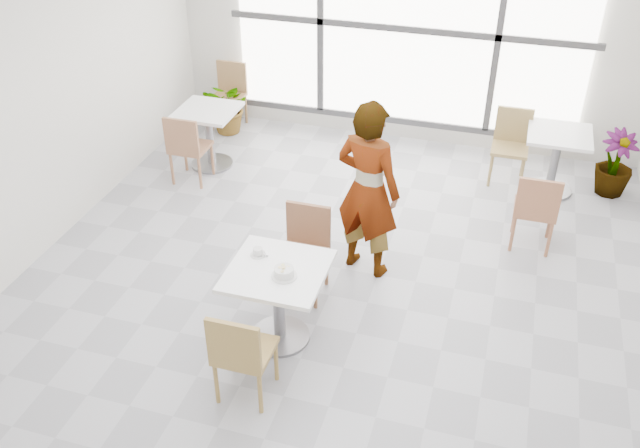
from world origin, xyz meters
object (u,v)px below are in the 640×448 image
(bg_chair_left_near, at_px, (187,145))
(bg_chair_right_far, at_px, (511,141))
(plant_right, at_px, (615,163))
(bg_chair_left_far, at_px, (230,90))
(plant_left, at_px, (229,107))
(chair_far, at_px, (305,244))
(main_table, at_px, (278,291))
(bg_chair_right_near, at_px, (536,207))
(coffee_cup, at_px, (258,252))
(bg_table_right, at_px, (556,154))
(chair_near, at_px, (240,351))
(oatmeal_bowl, at_px, (284,272))
(bg_table_left, at_px, (209,129))
(person, at_px, (368,190))

(bg_chair_left_near, height_order, bg_chair_right_far, same)
(plant_right, bearing_deg, bg_chair_left_far, 174.59)
(bg_chair_right_far, height_order, plant_left, bg_chair_right_far)
(bg_chair_right_far, bearing_deg, chair_far, -121.82)
(main_table, distance_m, bg_chair_right_near, 2.85)
(coffee_cup, height_order, bg_chair_left_far, bg_chair_left_far)
(coffee_cup, height_order, bg_chair_right_far, bg_chair_right_far)
(main_table, relative_size, bg_table_right, 1.07)
(main_table, bearing_deg, bg_chair_left_far, 118.09)
(bg_chair_right_near, bearing_deg, chair_near, 53.08)
(main_table, height_order, bg_chair_left_near, bg_chair_left_near)
(bg_chair_right_far, bearing_deg, bg_chair_right_near, -76.97)
(chair_near, bearing_deg, oatmeal_bowl, -100.88)
(bg_table_right, relative_size, bg_chair_left_far, 0.86)
(chair_near, xyz_separation_m, plant_left, (-1.96, 4.41, -0.14))
(bg_table_left, height_order, plant_left, bg_table_left)
(bg_chair_right_near, distance_m, plant_left, 4.35)
(coffee_cup, bearing_deg, oatmeal_bowl, -35.15)
(chair_far, xyz_separation_m, coffee_cup, (-0.22, -0.60, 0.28))
(coffee_cup, distance_m, plant_right, 4.53)
(main_table, distance_m, person, 1.35)
(chair_near, height_order, bg_chair_right_near, same)
(chair_near, xyz_separation_m, bg_chair_right_near, (2.06, 2.74, 0.00))
(main_table, xyz_separation_m, bg_chair_right_near, (2.02, 2.01, -0.02))
(bg_table_left, bearing_deg, bg_chair_left_near, -97.26)
(main_table, bearing_deg, person, 68.88)
(person, bearing_deg, plant_left, -28.36)
(main_table, bearing_deg, chair_near, -93.23)
(bg_chair_right_far, bearing_deg, bg_table_left, -168.63)
(chair_near, bearing_deg, bg_chair_left_far, -66.25)
(bg_chair_left_near, bearing_deg, coffee_cup, 128.94)
(oatmeal_bowl, xyz_separation_m, plant_right, (2.78, 3.51, -0.41))
(bg_chair_left_far, xyz_separation_m, plant_left, (0.08, -0.24, -0.14))
(bg_chair_left_far, bearing_deg, chair_far, -56.66)
(chair_near, bearing_deg, plant_left, -66.02)
(bg_table_right, xyz_separation_m, bg_chair_left_far, (-4.28, 0.62, 0.01))
(bg_chair_right_near, height_order, bg_chair_right_far, same)
(bg_table_left, bearing_deg, bg_chair_right_far, 11.37)
(bg_table_right, distance_m, plant_right, 0.69)
(bg_table_left, xyz_separation_m, bg_chair_left_far, (-0.22, 1.17, 0.01))
(main_table, bearing_deg, plant_right, 50.16)
(oatmeal_bowl, relative_size, bg_chair_left_near, 0.24)
(bg_table_right, relative_size, plant_left, 1.03)
(oatmeal_bowl, xyz_separation_m, bg_table_right, (2.11, 3.36, -0.31))
(bg_chair_left_far, bearing_deg, bg_chair_right_near, -24.82)
(main_table, bearing_deg, bg_chair_right_near, 44.82)
(main_table, distance_m, bg_table_left, 3.31)
(plant_right, bearing_deg, chair_near, -124.88)
(chair_far, bearing_deg, person, 45.44)
(bg_table_right, bearing_deg, plant_left, 174.74)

